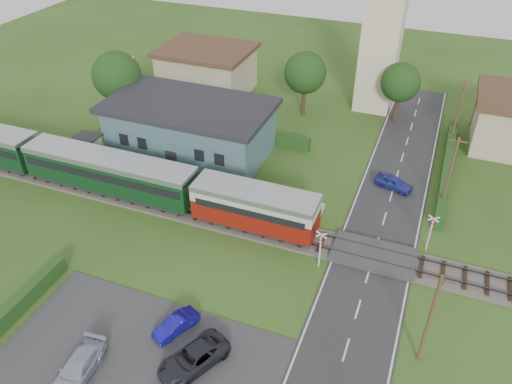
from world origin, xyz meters
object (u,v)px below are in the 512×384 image
(car_on_road, at_px, (394,183))
(car_park_dark, at_px, (193,358))
(house_west, at_px, (207,70))
(pedestrian_far, at_px, (116,160))
(church_tower, at_px, (385,19))
(car_park_blue, at_px, (176,325))
(train, at_px, (79,165))
(crossing_signal_near, at_px, (321,244))
(crossing_signal_far, at_px, (431,228))
(equipment_hut, at_px, (88,149))
(car_park_silver, at_px, (78,369))
(station_building, at_px, (190,128))
(pedestrian_near, at_px, (241,191))

(car_on_road, relative_size, car_park_dark, 0.76)
(house_west, bearing_deg, pedestrian_far, -89.33)
(church_tower, height_order, car_on_road, church_tower)
(car_park_blue, bearing_deg, train, 168.45)
(car_on_road, bearing_deg, pedestrian_far, 122.13)
(crossing_signal_near, bearing_deg, car_on_road, 73.76)
(train, distance_m, crossing_signal_far, 30.06)
(crossing_signal_far, distance_m, car_park_blue, 19.83)
(equipment_hut, xyz_separation_m, car_park_dark, (19.77, -16.61, -1.04))
(crossing_signal_near, bearing_deg, car_park_silver, -126.80)
(station_building, distance_m, car_park_blue, 22.70)
(car_park_blue, xyz_separation_m, pedestrian_far, (-14.31, 14.53, 0.70))
(car_park_dark, height_order, pedestrian_near, pedestrian_near)
(crossing_signal_near, xyz_separation_m, pedestrian_far, (-21.17, 5.44, -0.84))
(train, xyz_separation_m, house_west, (1.37, 23.00, 0.61))
(crossing_signal_far, distance_m, car_park_dark, 19.79)
(equipment_hut, distance_m, car_park_silver, 24.11)
(house_west, xyz_separation_m, car_park_silver, (10.86, -39.50, -2.09))
(car_park_blue, distance_m, car_park_silver, 6.21)
(station_building, height_order, crossing_signal_near, station_building)
(crossing_signal_far, xyz_separation_m, pedestrian_near, (-15.55, 0.28, -0.87))
(church_tower, height_order, pedestrian_far, church_tower)
(pedestrian_near, bearing_deg, station_building, -36.36)
(church_tower, height_order, car_park_dark, church_tower)
(car_park_blue, bearing_deg, house_west, 137.16)
(train, xyz_separation_m, church_tower, (21.37, 26.00, 8.05))
(crossing_signal_near, relative_size, pedestrian_far, 1.93)
(car_park_dark, bearing_deg, car_on_road, 95.79)
(car_park_dark, bearing_deg, station_building, 142.94)
(car_park_dark, bearing_deg, pedestrian_far, 160.39)
(church_tower, bearing_deg, equipment_hut, -135.25)
(train, relative_size, car_on_road, 12.58)
(car_on_road, xyz_separation_m, car_park_blue, (-10.40, -21.27, -0.04))
(car_park_silver, relative_size, pedestrian_far, 2.53)
(house_west, relative_size, car_on_road, 3.14)
(car_park_silver, distance_m, pedestrian_far, 22.24)
(train, distance_m, crossing_signal_near, 22.89)
(crossing_signal_far, height_order, car_park_dark, crossing_signal_far)
(crossing_signal_near, xyz_separation_m, car_park_dark, (-4.63, -11.00, -1.43))
(house_west, distance_m, pedestrian_far, 20.02)
(pedestrian_near, xyz_separation_m, pedestrian_far, (-12.82, 0.36, 0.03))
(house_west, height_order, car_on_road, house_west)
(car_on_road, bearing_deg, pedestrian_near, 137.70)
(station_building, bearing_deg, car_park_blue, -65.04)
(pedestrian_near, bearing_deg, train, 12.29)
(crossing_signal_near, relative_size, car_park_dark, 0.73)
(crossing_signal_near, bearing_deg, equipment_hut, 167.06)
(car_park_dark, height_order, pedestrian_far, pedestrian_far)
(station_building, distance_m, car_on_road, 20.07)
(station_building, relative_size, crossing_signal_far, 4.88)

